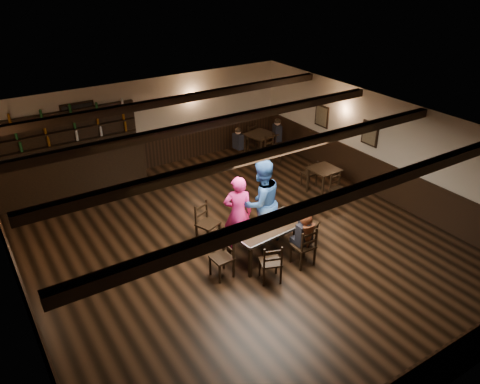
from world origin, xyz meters
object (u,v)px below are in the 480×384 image
chair_near_left (272,261)px  chair_near_right (306,244)px  cake (252,230)px  dining_table (268,229)px  man_blue (261,202)px  bar_counter (67,167)px  woman_pink (238,213)px

chair_near_left → chair_near_right: chair_near_right is taller
cake → dining_table: bearing=2.3°
dining_table → man_blue: size_ratio=0.88×
cake → bar_counter: 5.92m
dining_table → man_blue: (0.20, 0.56, 0.32)m
dining_table → chair_near_left: size_ratio=2.00×
dining_table → bar_counter: bar_counter is taller
man_blue → cake: man_blue is taller
cake → woman_pink: bearing=84.3°
chair_near_left → woman_pink: size_ratio=0.50×
chair_near_right → cake: bearing=140.4°
woman_pink → dining_table: bearing=143.8°
woman_pink → man_blue: (0.57, -0.06, 0.13)m
chair_near_left → man_blue: size_ratio=0.44×
chair_near_left → man_blue: 1.60m
woman_pink → cake: 0.65m
man_blue → bar_counter: (-2.98, 4.85, -0.27)m
woman_pink → cake: (-0.06, -0.64, -0.08)m
chair_near_left → cake: size_ratio=3.16×
chair_near_left → cake: 0.82m
chair_near_right → man_blue: man_blue is taller
man_blue → bar_counter: bearing=-60.0°
dining_table → cake: size_ratio=6.32×
chair_near_left → man_blue: man_blue is taller
dining_table → cake: bearing=-177.7°
chair_near_left → woman_pink: woman_pink is taller
dining_table → bar_counter: bearing=117.2°
dining_table → cake: 0.45m
woman_pink → man_blue: bearing=-162.8°
chair_near_right → cake: 1.15m
bar_counter → man_blue: bearing=-58.4°
chair_near_left → bar_counter: bearing=110.3°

